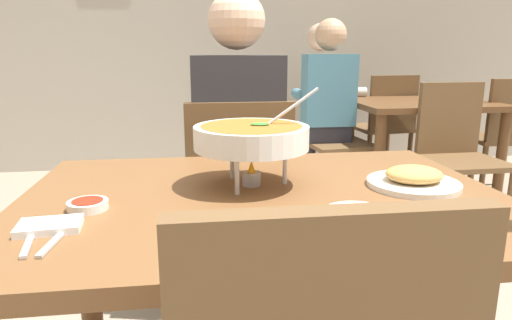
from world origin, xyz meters
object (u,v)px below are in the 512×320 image
(appetizer_plate, at_px, (414,179))
(chair_diner_main, at_px, (238,193))
(diner_main, at_px, (237,136))
(chair_bg_right, at_px, (386,121))
(sauce_dish, at_px, (88,205))
(chair_bg_middle, at_px, (334,132))
(chair_bg_corner, at_px, (456,147))
(curry_bowl, at_px, (251,138))
(dining_table_far, at_px, (419,119))
(rice_plate, at_px, (355,222))
(dining_table_main, at_px, (264,234))
(chair_bg_left, at_px, (318,122))
(patron_bg_middle, at_px, (327,100))
(chair_bg_window, at_px, (505,131))
(patron_bg_left, at_px, (323,94))

(appetizer_plate, bearing_deg, chair_diner_main, 119.38)
(diner_main, bearing_deg, chair_bg_right, 51.28)
(sauce_dish, bearing_deg, chair_bg_middle, 59.85)
(chair_bg_corner, bearing_deg, sauce_dish, -140.27)
(diner_main, height_order, chair_bg_corner, diner_main)
(curry_bowl, distance_m, appetizer_plate, 0.44)
(dining_table_far, xyz_separation_m, chair_bg_middle, (-0.62, 0.08, -0.10))
(dining_table_far, bearing_deg, curry_bowl, -127.45)
(appetizer_plate, bearing_deg, rice_plate, -133.49)
(appetizer_plate, height_order, chair_bg_middle, chair_bg_middle)
(chair_bg_corner, bearing_deg, dining_table_far, 86.97)
(dining_table_main, bearing_deg, chair_bg_right, 60.48)
(chair_bg_corner, bearing_deg, appetizer_plate, -125.27)
(chair_bg_middle, distance_m, chair_bg_right, 0.76)
(chair_bg_left, relative_size, patron_bg_middle, 0.69)
(chair_bg_window, bearing_deg, patron_bg_left, 153.97)
(chair_bg_right, relative_size, chair_bg_window, 1.00)
(chair_diner_main, bearing_deg, chair_bg_corner, 27.65)
(rice_plate, height_order, dining_table_far, rice_plate)
(chair_bg_middle, bearing_deg, patron_bg_left, 84.38)
(rice_plate, height_order, chair_bg_left, chair_bg_left)
(chair_bg_window, bearing_deg, chair_diner_main, -149.64)
(rice_plate, bearing_deg, chair_diner_main, 98.08)
(dining_table_far, bearing_deg, patron_bg_left, 136.28)
(dining_table_far, bearing_deg, chair_bg_right, 92.01)
(chair_bg_left, xyz_separation_m, chair_bg_corner, (0.57, -1.12, 0.00))
(chair_diner_main, distance_m, diner_main, 0.24)
(curry_bowl, height_order, chair_bg_corner, curry_bowl)
(dining_table_main, bearing_deg, curry_bowl, 106.87)
(diner_main, bearing_deg, appetizer_plate, -61.71)
(dining_table_far, distance_m, chair_bg_corner, 0.55)
(dining_table_main, distance_m, chair_bg_right, 2.93)
(patron_bg_middle, bearing_deg, appetizer_plate, -100.25)
(appetizer_plate, xyz_separation_m, dining_table_far, (1.06, 2.01, -0.15))
(dining_table_main, distance_m, chair_bg_window, 2.89)
(curry_bowl, bearing_deg, chair_bg_corner, 43.74)
(chair_bg_left, bearing_deg, chair_bg_corner, -62.79)
(chair_diner_main, height_order, rice_plate, chair_diner_main)
(chair_bg_window, relative_size, patron_bg_left, 0.69)
(dining_table_main, bearing_deg, appetizer_plate, 0.73)
(dining_table_far, bearing_deg, appetizer_plate, -117.90)
(diner_main, bearing_deg, dining_table_far, 40.82)
(patron_bg_middle, bearing_deg, diner_main, -120.18)
(curry_bowl, xyz_separation_m, chair_bg_right, (1.47, 2.47, -0.36))
(sauce_dish, height_order, patron_bg_middle, patron_bg_middle)
(sauce_dish, distance_m, patron_bg_left, 2.93)
(dining_table_main, distance_m, chair_bg_corner, 2.05)
(chair_bg_right, height_order, patron_bg_middle, patron_bg_middle)
(diner_main, height_order, dining_table_far, diner_main)
(chair_bg_right, relative_size, patron_bg_left, 0.69)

